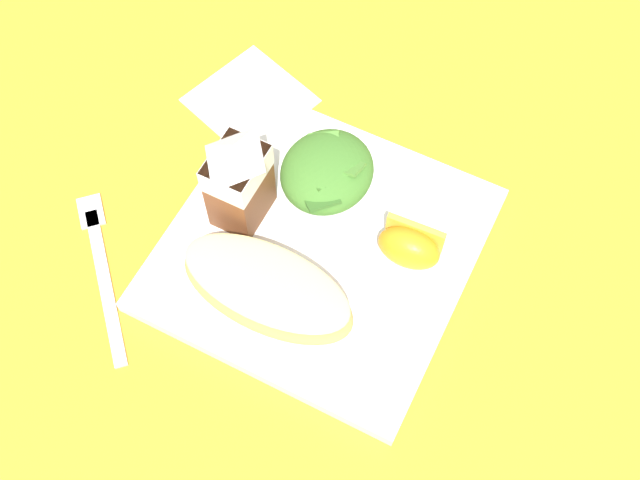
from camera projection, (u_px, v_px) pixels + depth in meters
name	position (u px, v px, depth m)	size (l,w,h in m)	color
ground	(320.00, 253.00, 0.77)	(3.00, 3.00, 0.00)	orange
white_plate	(320.00, 249.00, 0.76)	(0.28, 0.28, 0.02)	white
cheesy_pizza_bread	(267.00, 289.00, 0.71)	(0.08, 0.17, 0.04)	tan
green_salad_pile	(327.00, 171.00, 0.77)	(0.10, 0.09, 0.04)	#3D7028
milk_carton	(238.00, 178.00, 0.72)	(0.06, 0.04, 0.11)	brown
orange_wedge_front	(410.00, 246.00, 0.73)	(0.04, 0.06, 0.04)	orange
paper_napkin	(250.00, 100.00, 0.85)	(0.11, 0.11, 0.00)	white
metal_fork	(101.00, 262.00, 0.76)	(0.15, 0.14, 0.01)	silver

